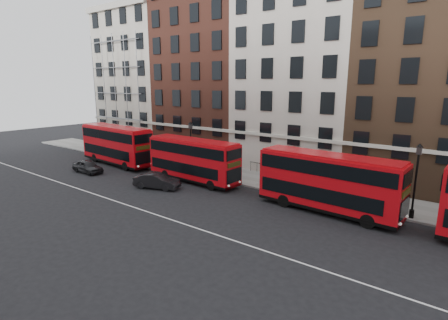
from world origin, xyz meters
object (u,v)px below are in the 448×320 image
Objects in this scene: bus_c at (328,181)px; car_front at (157,181)px; bus_b at (193,159)px; bus_a at (116,144)px; car_rear at (88,166)px.

car_front is (-14.54, -3.66, -1.66)m from bus_c.
bus_b reaches higher than car_front.
car_rear is at bearing -75.58° from bus_a.
car_front is at bearing -87.07° from car_rear.
bus_a is 2.75× the size of car_rear.
car_front is (10.21, 0.68, 0.02)m from car_rear.
bus_c is (13.40, 0.00, 0.12)m from bus_b.
car_front is (-1.14, -3.66, -1.55)m from bus_b.
bus_a is at bearing -177.38° from bus_c.
car_front is (11.03, -3.66, -1.73)m from bus_a.
bus_a is at bearing -178.50° from bus_b.
bus_a reaches higher than car_front.
bus_a is 1.09× the size of bus_b.
car_rear is (0.82, -4.34, -1.75)m from bus_a.
bus_c is at bearing 3.65° from bus_a.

